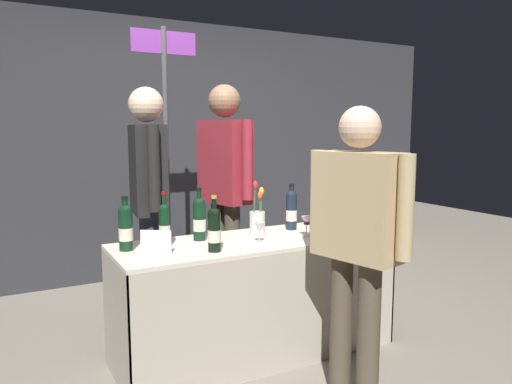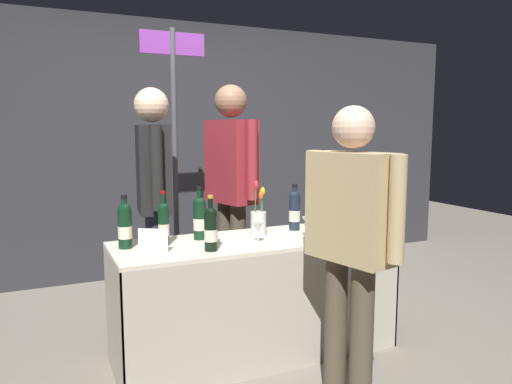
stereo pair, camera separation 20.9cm
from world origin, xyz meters
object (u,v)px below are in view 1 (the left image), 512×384
tasting_table (256,276)px  featured_wine_bottle (214,229)px  vendor_presenter (225,177)px  flower_vase (257,220)px  wine_glass_mid (307,222)px  taster_foreground_right (357,228)px  wine_glass_near_vendor (259,228)px  booth_signpost (166,140)px  display_bottle_0 (126,227)px

tasting_table → featured_wine_bottle: bearing=-155.0°
vendor_presenter → flower_vase: bearing=-19.1°
wine_glass_mid → featured_wine_bottle: bearing=-174.4°
wine_glass_mid → taster_foreground_right: taster_foreground_right is taller
wine_glass_near_vendor → vendor_presenter: (0.15, 0.82, 0.23)m
flower_vase → taster_foreground_right: bearing=-80.0°
featured_wine_bottle → booth_signpost: bearing=83.9°
display_bottle_0 → vendor_presenter: vendor_presenter is taller
wine_glass_near_vendor → taster_foreground_right: (0.24, -0.61, 0.09)m
wine_glass_near_vendor → taster_foreground_right: taster_foreground_right is taller
featured_wine_bottle → wine_glass_mid: 0.68m
vendor_presenter → taster_foreground_right: (0.09, -1.44, -0.14)m
wine_glass_near_vendor → vendor_presenter: size_ratio=0.07×
flower_vase → vendor_presenter: bearing=84.9°
vendor_presenter → wine_glass_near_vendor: bearing=-24.4°
tasting_table → display_bottle_0: display_bottle_0 is taller
featured_wine_bottle → vendor_presenter: bearing=61.6°
tasting_table → booth_signpost: booth_signpost is taller
featured_wine_bottle → flower_vase: bearing=31.4°
display_bottle_0 → taster_foreground_right: size_ratio=0.20×
tasting_table → booth_signpost: size_ratio=0.80×
wine_glass_near_vendor → wine_glass_mid: 0.36m
taster_foreground_right → flower_vase: bearing=-3.4°
tasting_table → vendor_presenter: size_ratio=1.01×
vendor_presenter → taster_foreground_right: size_ratio=1.14×
featured_wine_bottle → taster_foreground_right: bearing=-44.9°
wine_glass_near_vendor → taster_foreground_right: bearing=-68.6°
featured_wine_bottle → booth_signpost: 1.34m
wine_glass_mid → flower_vase: bearing=144.0°
taster_foreground_right → booth_signpost: size_ratio=0.70×
wine_glass_near_vendor → booth_signpost: booth_signpost is taller
featured_wine_bottle → taster_foreground_right: taster_foreground_right is taller
wine_glass_near_vendor → booth_signpost: 1.32m
tasting_table → wine_glass_near_vendor: wine_glass_near_vendor is taller
wine_glass_near_vendor → flower_vase: 0.22m
featured_wine_bottle → booth_signpost: booth_signpost is taller
wine_glass_mid → booth_signpost: booth_signpost is taller
booth_signpost → tasting_table: bearing=-78.2°
wine_glass_mid → taster_foreground_right: bearing=-100.4°
display_bottle_0 → taster_foreground_right: (1.00, -0.83, 0.04)m
display_bottle_0 → flower_vase: bearing=-0.6°
featured_wine_bottle → booth_signpost: (0.13, 1.25, 0.48)m
wine_glass_near_vendor → vendor_presenter: vendor_presenter is taller
tasting_table → featured_wine_bottle: size_ratio=5.57×
vendor_presenter → tasting_table: bearing=-23.1°
tasting_table → flower_vase: flower_vase is taller
display_bottle_0 → wine_glass_mid: size_ratio=2.35×
featured_wine_bottle → wine_glass_near_vendor: (0.32, 0.05, -0.04)m
featured_wine_bottle → flower_vase: (0.42, 0.26, -0.03)m
booth_signpost → featured_wine_bottle: bearing=-96.1°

